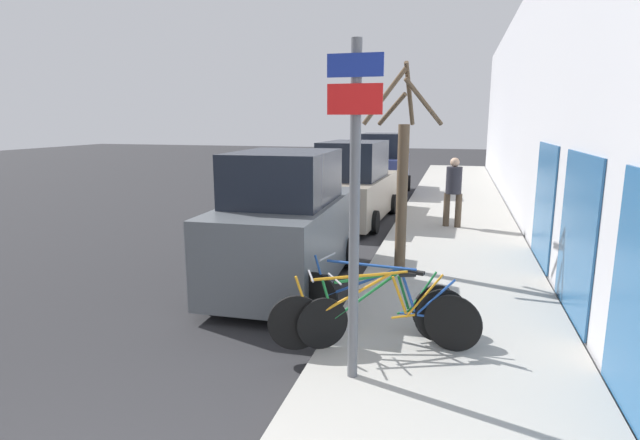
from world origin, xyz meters
The scene contains 12 objects.
ground_plane centered at (0.00, 11.20, 0.00)m, with size 80.00×80.00×0.00m, color #28282B.
sidewalk_curb centered at (2.60, 14.00, 0.07)m, with size 3.20×32.00×0.15m.
building_facade centered at (4.35, 13.92, 3.23)m, with size 0.23×32.00×6.50m.
signpost centered at (1.56, 3.14, 2.08)m, with size 0.55×0.13×3.54m.
bicycle_0 centered at (1.61, 3.94, 0.56)m, with size 2.34×1.01×0.95m.
bicycle_1 centered at (1.72, 4.13, 0.53)m, with size 1.87×1.24×0.90m.
bicycle_2 centered at (1.67, 4.29, 0.56)m, with size 2.55×0.72×0.97m.
parked_car_0 centered at (-0.27, 6.28, 1.09)m, with size 2.05×4.17×2.40m.
parked_car_1 centered at (-0.26, 12.23, 1.03)m, with size 2.08×4.84×2.32m.
parked_car_2 centered at (-0.21, 17.76, 1.09)m, with size 2.17×4.21×2.40m.
pedestrian_near centered at (2.51, 11.53, 1.20)m, with size 0.46×0.40×1.81m.
street_tree centered at (1.60, 7.33, 1.88)m, with size 1.40×1.15×3.78m.
Camera 1 is at (2.55, -1.82, 2.92)m, focal length 28.00 mm.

